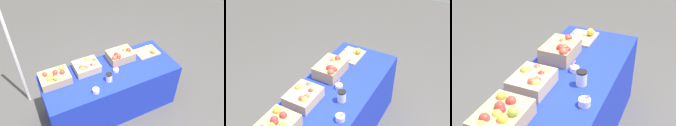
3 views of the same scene
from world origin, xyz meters
The scene contains 10 objects.
ground_plane centered at (0.00, 0.00, 0.00)m, with size 10.00×10.00×0.00m, color #474442.
table centered at (0.00, 0.00, 0.37)m, with size 1.90×0.76×0.74m, color #192DB7.
apple_crate_left centered at (-0.73, 0.15, 0.81)m, with size 0.39×0.29×0.17m.
apple_crate_middle centered at (-0.27, 0.18, 0.80)m, with size 0.34×0.28×0.15m.
apple_crate_right centered at (0.25, 0.17, 0.82)m, with size 0.37×0.27×0.18m.
cutting_board_front centered at (0.70, 0.12, 0.76)m, with size 0.34×0.26×0.09m.
sample_bowl_near centered at (-0.33, -0.26, 0.77)m, with size 0.09×0.09×0.10m.
sample_bowl_mid centered at (0.07, -0.03, 0.76)m, with size 0.08×0.08×0.08m.
coffee_cup centered at (-0.09, -0.15, 0.80)m, with size 0.09×0.09×0.12m.
tent_pole centered at (-1.12, 0.70, 1.00)m, with size 0.04×0.04×2.00m, color white.
Camera 1 is at (-1.01, -2.09, 2.89)m, focal length 36.64 mm.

